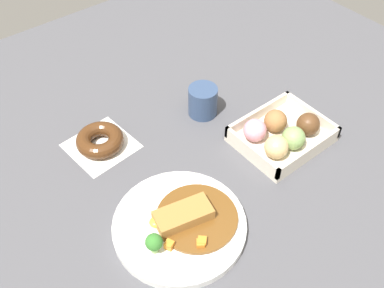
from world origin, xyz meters
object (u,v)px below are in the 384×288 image
object	(u,v)px
donut_box	(282,134)
coffee_mug	(203,101)
curry_plate	(181,224)
chocolate_ring_donut	(100,141)

from	to	relation	value
donut_box	coffee_mug	world-z (taller)	coffee_mug
coffee_mug	curry_plate	bearing A→B (deg)	-136.86
donut_box	curry_plate	bearing A→B (deg)	-172.85
curry_plate	chocolate_ring_donut	world-z (taller)	curry_plate
curry_plate	coffee_mug	world-z (taller)	coffee_mug
curry_plate	coffee_mug	distance (m)	0.34
chocolate_ring_donut	coffee_mug	size ratio (longest dim) A/B	2.00
chocolate_ring_donut	donut_box	bearing A→B (deg)	-37.08
curry_plate	donut_box	distance (m)	0.33
curry_plate	chocolate_ring_donut	distance (m)	0.29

